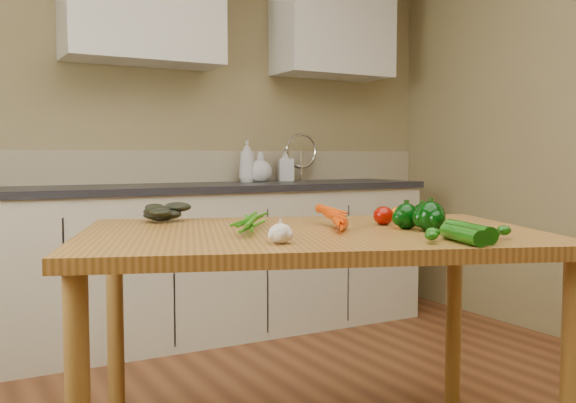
{
  "coord_description": "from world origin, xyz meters",
  "views": [
    {
      "loc": [
        -1.19,
        -1.35,
        1.07
      ],
      "look_at": [
        -0.03,
        0.74,
        0.9
      ],
      "focal_mm": 40.0,
      "sensor_mm": 36.0,
      "label": 1
    }
  ],
  "objects_px": {
    "leafy_greens": "(173,208)",
    "zucchini_a": "(469,231)",
    "garlic_bulb": "(281,234)",
    "tomato_c": "(430,213)",
    "carrot_bunch": "(308,218)",
    "pepper_b": "(422,215)",
    "soap_bottle_c": "(260,167)",
    "soap_bottle_b": "(285,165)",
    "tomato_b": "(398,215)",
    "soap_bottle_a": "(247,161)",
    "table": "(311,257)",
    "zucchini_b": "(463,235)",
    "tomato_a": "(383,216)",
    "pepper_a": "(406,216)",
    "pepper_c": "(431,217)"
  },
  "relations": [
    {
      "from": "tomato_c",
      "to": "tomato_b",
      "type": "bearing_deg",
      "value": 151.0
    },
    {
      "from": "carrot_bunch",
      "to": "tomato_c",
      "type": "distance_m",
      "value": 0.51
    },
    {
      "from": "carrot_bunch",
      "to": "garlic_bulb",
      "type": "xyz_separation_m",
      "value": [
        -0.25,
        -0.27,
        -0.01
      ]
    },
    {
      "from": "pepper_c",
      "to": "zucchini_a",
      "type": "distance_m",
      "value": 0.24
    },
    {
      "from": "carrot_bunch",
      "to": "pepper_c",
      "type": "relative_size",
      "value": 2.88
    },
    {
      "from": "pepper_b",
      "to": "tomato_b",
      "type": "distance_m",
      "value": 0.13
    },
    {
      "from": "zucchini_b",
      "to": "zucchini_a",
      "type": "bearing_deg",
      "value": 30.55
    },
    {
      "from": "leafy_greens",
      "to": "tomato_b",
      "type": "relative_size",
      "value": 3.33
    },
    {
      "from": "pepper_b",
      "to": "soap_bottle_a",
      "type": "bearing_deg",
      "value": 83.38
    },
    {
      "from": "soap_bottle_b",
      "to": "pepper_a",
      "type": "distance_m",
      "value": 2.1
    },
    {
      "from": "pepper_a",
      "to": "tomato_c",
      "type": "height_order",
      "value": "pepper_a"
    },
    {
      "from": "zucchini_a",
      "to": "pepper_a",
      "type": "bearing_deg",
      "value": 84.36
    },
    {
      "from": "garlic_bulb",
      "to": "pepper_b",
      "type": "relative_size",
      "value": 0.88
    },
    {
      "from": "soap_bottle_a",
      "to": "zucchini_a",
      "type": "xyz_separation_m",
      "value": [
        -0.37,
        -2.29,
        -0.19
      ]
    },
    {
      "from": "carrot_bunch",
      "to": "leafy_greens",
      "type": "bearing_deg",
      "value": 145.76
    },
    {
      "from": "soap_bottle_a",
      "to": "pepper_b",
      "type": "bearing_deg",
      "value": 109.03
    },
    {
      "from": "pepper_c",
      "to": "tomato_b",
      "type": "distance_m",
      "value": 0.29
    },
    {
      "from": "carrot_bunch",
      "to": "pepper_b",
      "type": "relative_size",
      "value": 3.61
    },
    {
      "from": "garlic_bulb",
      "to": "soap_bottle_a",
      "type": "bearing_deg",
      "value": 66.94
    },
    {
      "from": "pepper_b",
      "to": "tomato_c",
      "type": "bearing_deg",
      "value": 35.52
    },
    {
      "from": "soap_bottle_a",
      "to": "zucchini_a",
      "type": "height_order",
      "value": "soap_bottle_a"
    },
    {
      "from": "soap_bottle_c",
      "to": "tomato_b",
      "type": "distance_m",
      "value": 1.81
    },
    {
      "from": "soap_bottle_b",
      "to": "tomato_a",
      "type": "height_order",
      "value": "soap_bottle_b"
    },
    {
      "from": "pepper_c",
      "to": "zucchini_b",
      "type": "relative_size",
      "value": 0.5
    },
    {
      "from": "leafy_greens",
      "to": "zucchini_b",
      "type": "relative_size",
      "value": 1.1
    },
    {
      "from": "leafy_greens",
      "to": "zucchini_a",
      "type": "bearing_deg",
      "value": -57.62
    },
    {
      "from": "soap_bottle_b",
      "to": "tomato_b",
      "type": "bearing_deg",
      "value": -87.91
    },
    {
      "from": "pepper_b",
      "to": "garlic_bulb",
      "type": "bearing_deg",
      "value": -166.07
    },
    {
      "from": "soap_bottle_b",
      "to": "tomato_b",
      "type": "relative_size",
      "value": 3.35
    },
    {
      "from": "pepper_a",
      "to": "pepper_b",
      "type": "distance_m",
      "value": 0.12
    },
    {
      "from": "soap_bottle_b",
      "to": "zucchini_b",
      "type": "height_order",
      "value": "soap_bottle_b"
    },
    {
      "from": "soap_bottle_c",
      "to": "leafy_greens",
      "type": "relative_size",
      "value": 0.88
    },
    {
      "from": "leafy_greens",
      "to": "soap_bottle_b",
      "type": "bearing_deg",
      "value": 47.87
    },
    {
      "from": "soap_bottle_a",
      "to": "tomato_a",
      "type": "relative_size",
      "value": 3.65
    },
    {
      "from": "table",
      "to": "zucchini_a",
      "type": "bearing_deg",
      "value": -38.08
    },
    {
      "from": "pepper_a",
      "to": "pepper_b",
      "type": "height_order",
      "value": "pepper_a"
    },
    {
      "from": "table",
      "to": "pepper_b",
      "type": "bearing_deg",
      "value": 10.14
    },
    {
      "from": "garlic_bulb",
      "to": "tomato_c",
      "type": "height_order",
      "value": "tomato_c"
    },
    {
      "from": "soap_bottle_a",
      "to": "pepper_a",
      "type": "bearing_deg",
      "value": 106.04
    },
    {
      "from": "soap_bottle_b",
      "to": "soap_bottle_c",
      "type": "relative_size",
      "value": 1.14
    },
    {
      "from": "table",
      "to": "tomato_b",
      "type": "bearing_deg",
      "value": 27.85
    },
    {
      "from": "soap_bottle_a",
      "to": "zucchini_b",
      "type": "bearing_deg",
      "value": 105.37
    },
    {
      "from": "tomato_c",
      "to": "soap_bottle_b",
      "type": "bearing_deg",
      "value": 77.48
    },
    {
      "from": "soap_bottle_a",
      "to": "zucchini_b",
      "type": "xyz_separation_m",
      "value": [
        -0.42,
        -2.33,
        -0.2
      ]
    },
    {
      "from": "tomato_c",
      "to": "pepper_a",
      "type": "bearing_deg",
      "value": -150.64
    },
    {
      "from": "soap_bottle_c",
      "to": "tomato_c",
      "type": "distance_m",
      "value": 1.85
    },
    {
      "from": "soap_bottle_c",
      "to": "pepper_b",
      "type": "relative_size",
      "value": 2.46
    },
    {
      "from": "soap_bottle_b",
      "to": "tomato_a",
      "type": "bearing_deg",
      "value": -90.42
    },
    {
      "from": "tomato_c",
      "to": "zucchini_a",
      "type": "height_order",
      "value": "tomato_c"
    },
    {
      "from": "pepper_a",
      "to": "pepper_b",
      "type": "relative_size",
      "value": 1.1
    }
  ]
}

